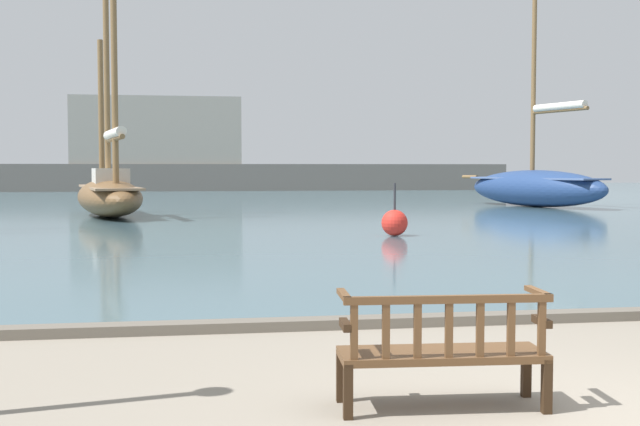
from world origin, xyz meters
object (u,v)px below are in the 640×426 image
object	(u,v)px
park_bench	(443,349)
channel_buoy	(395,223)
sailboat_far_starboard	(109,191)
sailboat_mid_port	(535,185)

from	to	relation	value
park_bench	channel_buoy	distance (m)	14.91
channel_buoy	park_bench	bearing A→B (deg)	-102.67
sailboat_far_starboard	park_bench	bearing A→B (deg)	-78.30
sailboat_far_starboard	channel_buoy	bearing A→B (deg)	-49.90
sailboat_mid_port	channel_buoy	size ratio (longest dim) A/B	8.73
park_bench	channel_buoy	bearing A→B (deg)	77.33
sailboat_mid_port	sailboat_far_starboard	bearing A→B (deg)	-166.30
sailboat_far_starboard	channel_buoy	size ratio (longest dim) A/B	6.71
park_bench	sailboat_mid_port	world-z (taller)	sailboat_mid_port
park_bench	sailboat_mid_port	xyz separation A→B (m)	(13.55, 28.98, 0.61)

